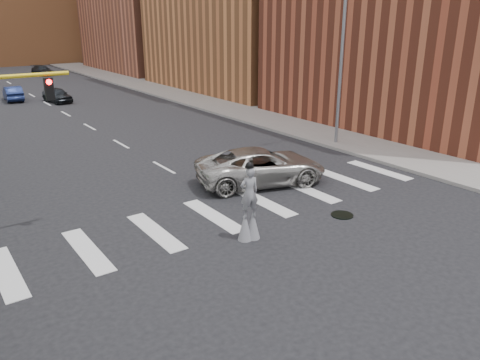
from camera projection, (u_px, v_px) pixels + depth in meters
ground_plane at (253, 217)px, 18.87m from camera, size 160.00×160.00×0.00m
sidewalk_right at (201, 100)px, 44.91m from camera, size 5.00×90.00×0.18m
manhole at (342, 215)px, 18.96m from camera, size 0.90×0.90×0.04m
building_far at (154, 0)px, 69.16m from camera, size 16.00×22.00×20.00m
building_backdrop at (6, 8)px, 79.22m from camera, size 26.00×14.00×18.00m
streetlight at (340, 65)px, 27.83m from camera, size 2.05×0.20×9.00m
stilt_performer at (249, 209)px, 16.59m from camera, size 0.83×0.58×2.92m
suv_crossing at (261, 166)px, 22.37m from camera, size 6.78×4.55×1.73m
car_near at (57, 95)px, 43.99m from camera, size 2.15×4.18×1.36m
car_mid at (13, 93)px, 44.79m from camera, size 1.78×4.33×1.40m
car_far at (42, 71)px, 64.48m from camera, size 2.44×4.64×1.28m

